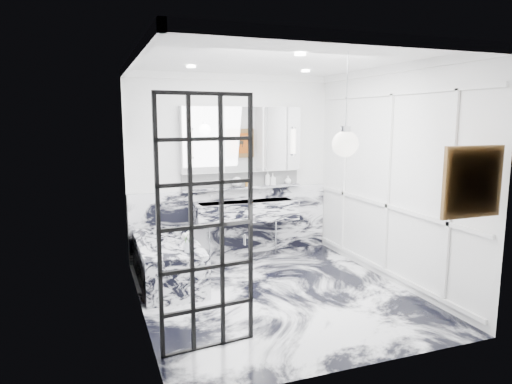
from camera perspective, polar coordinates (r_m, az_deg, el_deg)
name	(u,v)px	position (r m, az deg, el deg)	size (l,w,h in m)	color
floor	(276,294)	(5.77, 2.47, -12.58)	(3.60, 3.60, 0.00)	white
ceiling	(277,59)	(5.39, 2.68, 16.23)	(3.60, 3.60, 0.00)	white
wall_back	(232,166)	(7.09, -3.06, 3.21)	(3.60, 3.60, 0.00)	white
wall_front	(361,210)	(3.83, 13.01, -2.18)	(3.60, 3.60, 0.00)	white
wall_left	(138,189)	(5.02, -14.55, 0.43)	(3.60, 3.60, 0.00)	white
wall_right	(390,176)	(6.20, 16.37, 1.98)	(3.60, 3.60, 0.00)	white
marble_clad_back	(233,222)	(7.21, -2.94, -3.74)	(3.18, 0.05, 1.05)	white
marble_clad_left	(140,194)	(5.03, -14.36, -0.24)	(0.02, 3.56, 2.68)	white
panel_molding	(388,183)	(6.20, 16.17, 1.06)	(0.03, 3.40, 2.30)	white
soap_bottle_a	(268,178)	(7.21, 1.46, 1.73)	(0.08, 0.09, 0.22)	#8C5919
soap_bottle_b	(273,179)	(7.25, 2.09, 1.62)	(0.08, 0.08, 0.18)	#4C4C51
soap_bottle_c	(288,180)	(7.35, 4.01, 1.53)	(0.11, 0.11, 0.14)	silver
face_pot	(237,182)	(7.05, -2.42, 1.26)	(0.17, 0.17, 0.17)	white
amber_bottle	(247,183)	(7.10, -1.19, 1.12)	(0.04, 0.04, 0.10)	#8C5919
flower_vase	(188,247)	(5.57, -8.54, -6.83)	(0.08, 0.08, 0.12)	silver
crittall_door	(207,226)	(4.16, -6.19, -4.24)	(0.88, 0.04, 2.35)	black
artwork	(473,182)	(4.59, 25.46, 1.15)	(0.56, 0.05, 0.56)	#B54112
pendant_light	(345,144)	(4.44, 11.11, 5.92)	(0.25, 0.25, 0.25)	white
trough_sink	(246,211)	(7.00, -1.24, -2.40)	(1.60, 0.45, 0.30)	silver
ledge	(243,188)	(7.10, -1.69, 0.55)	(1.90, 0.14, 0.04)	silver
subway_tile	(241,179)	(7.14, -1.85, 1.69)	(1.90, 0.03, 0.23)	white
mirror_cabinet	(242,139)	(7.03, -1.73, 6.61)	(1.90, 0.16, 1.00)	white
sconce_left	(191,143)	(6.72, -8.15, 6.06)	(0.07, 0.07, 0.40)	white
sconce_right	(294,141)	(7.24, 4.72, 6.34)	(0.07, 0.07, 0.40)	white
bathtub	(167,261)	(6.19, -11.01, -8.50)	(0.75, 1.65, 0.55)	silver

